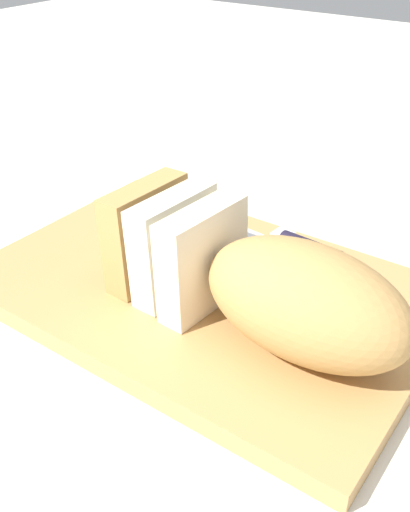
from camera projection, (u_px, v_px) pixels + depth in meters
ground_plane at (205, 299)px, 0.58m from camera, size 3.00×3.00×0.00m
cutting_board at (205, 291)px, 0.58m from camera, size 0.43×0.29×0.02m
bread_loaf at (259, 282)px, 0.49m from camera, size 0.28×0.11×0.10m
bread_knife at (282, 242)px, 0.62m from camera, size 0.27×0.04×0.02m
crumb_near_knife at (292, 269)px, 0.59m from camera, size 0.00×0.00×0.00m
crumb_near_loaf at (211, 279)px, 0.57m from camera, size 0.01×0.01×0.01m
crumb_stray_left at (283, 305)px, 0.54m from camera, size 0.01×0.01×0.01m
crumb_stray_right at (209, 257)px, 0.60m from camera, size 0.01×0.01×0.01m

